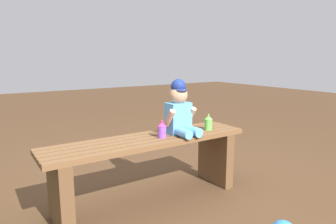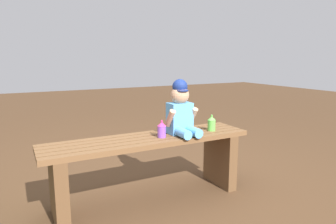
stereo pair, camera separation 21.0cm
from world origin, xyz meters
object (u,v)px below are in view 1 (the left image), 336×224
Objects in this scene: park_bench at (150,160)px; sippy_cup_left at (162,129)px; sippy_cup_right at (208,122)px; child_figure at (179,110)px.

sippy_cup_left is (0.08, -0.04, 0.22)m from park_bench.
sippy_cup_right is (0.51, -0.04, 0.22)m from park_bench.
sippy_cup_right is (0.26, -0.03, -0.12)m from child_figure.
sippy_cup_left and sippy_cup_right have the same top height.
park_bench is 0.42m from child_figure.
sippy_cup_right is at bearing 0.00° from sippy_cup_left.
sippy_cup_left is at bearing -28.14° from park_bench.
sippy_cup_right is at bearing -5.79° from child_figure.
park_bench is at bearing 175.31° from sippy_cup_right.
child_figure is at bearing -3.53° from park_bench.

